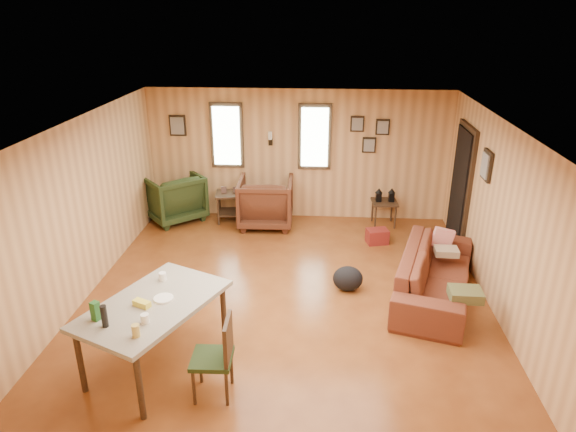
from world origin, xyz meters
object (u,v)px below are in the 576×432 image
sofa (436,267)px  recliner_brown (266,200)px  dining_table (153,309)px  side_table (385,200)px  end_table (231,202)px  recliner_green (174,195)px

sofa → recliner_brown: 3.47m
recliner_brown → dining_table: size_ratio=0.53×
recliner_brown → side_table: size_ratio=1.38×
end_table → dining_table: 4.24m
recliner_brown → end_table: (-0.67, 0.15, -0.11)m
end_table → side_table: size_ratio=0.95×
sofa → side_table: (-0.45, 2.45, 0.04)m
sofa → dining_table: 3.80m
recliner_brown → end_table: recliner_brown is taller
sofa → side_table: sofa is taller
sofa → side_table: 2.50m
sofa → dining_table: size_ratio=1.22×
end_table → dining_table: bearing=-91.1°
recliner_green → side_table: recliner_green is taller
sofa → dining_table: (-3.35, -1.77, 0.30)m
recliner_brown → dining_table: (-0.75, -4.07, 0.25)m
dining_table → recliner_brown: bearing=103.9°
side_table → dining_table: bearing=-124.5°
recliner_brown → side_table: 2.15m
recliner_brown → recliner_green: bearing=-6.5°
sofa → recliner_green: size_ratio=2.33×
recliner_brown → dining_table: 4.15m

